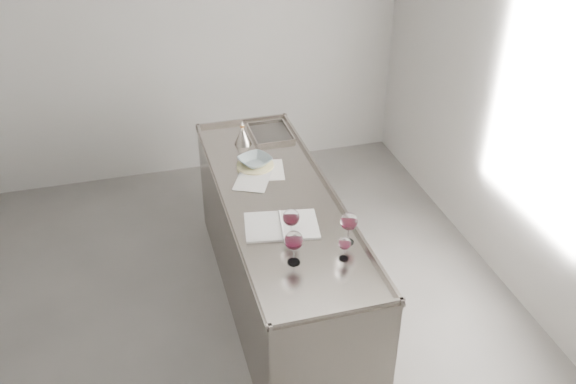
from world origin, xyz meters
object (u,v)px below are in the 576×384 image
object	(u,v)px
counter	(279,252)
wine_glass_left	(294,241)
wine_funnel	(243,137)
wine_glass_middle	(291,218)
ceramic_bowl	(255,161)
wine_glass_small	(345,244)
wine_glass_right	(349,222)
notebook	(281,225)

from	to	relation	value
counter	wine_glass_left	bearing A→B (deg)	-97.94
counter	wine_funnel	distance (m)	0.98
wine_glass_middle	ceramic_bowl	bearing A→B (deg)	90.98
wine_glass_small	wine_glass_right	bearing A→B (deg)	61.70
counter	wine_glass_left	distance (m)	0.94
notebook	wine_glass_middle	bearing A→B (deg)	-68.75
wine_glass_small	wine_funnel	world-z (taller)	wine_funnel
wine_glass_right	ceramic_bowl	distance (m)	1.11
wine_funnel	wine_glass_left	bearing A→B (deg)	-90.97
wine_glass_left	wine_glass_middle	world-z (taller)	wine_glass_left
wine_glass_left	wine_glass_middle	size ratio (longest dim) A/B	1.06
wine_glass_middle	ceramic_bowl	xyz separation A→B (m)	(-0.02, 0.91, -0.10)
ceramic_bowl	wine_glass_small	bearing A→B (deg)	-77.90
wine_glass_small	ceramic_bowl	size ratio (longest dim) A/B	0.67
wine_glass_left	notebook	size ratio (longest dim) A/B	0.43
ceramic_bowl	wine_funnel	world-z (taller)	wine_funnel
wine_glass_left	wine_funnel	distance (m)	1.52
counter	wine_glass_left	xyz separation A→B (m)	(-0.10, -0.70, 0.62)
wine_glass_middle	notebook	world-z (taller)	wine_glass_middle
wine_glass_small	ceramic_bowl	distance (m)	1.22
notebook	counter	bearing A→B (deg)	87.35
wine_glass_left	notebook	distance (m)	0.40
wine_glass_middle	wine_glass_small	world-z (taller)	wine_glass_middle
counter	wine_glass_left	size ratio (longest dim) A/B	11.15
wine_glass_middle	wine_glass_right	distance (m)	0.35
wine_glass_small	wine_funnel	bearing A→B (deg)	99.71
wine_glass_small	wine_glass_middle	bearing A→B (deg)	130.04
wine_glass_small	notebook	world-z (taller)	wine_glass_small
counter	wine_glass_right	bearing A→B (deg)	-65.42
wine_glass_left	wine_funnel	xyz separation A→B (m)	(0.03, 1.52, -0.09)
ceramic_bowl	counter	bearing A→B (deg)	-82.23
ceramic_bowl	notebook	bearing A→B (deg)	-90.82
wine_glass_right	counter	bearing A→B (deg)	114.58
wine_glass_left	ceramic_bowl	world-z (taller)	wine_glass_left
counter	notebook	xyz separation A→B (m)	(-0.07, -0.33, 0.47)
wine_glass_left	wine_glass_small	world-z (taller)	wine_glass_left
wine_glass_middle	wine_funnel	xyz separation A→B (m)	(-0.03, 1.28, -0.08)
ceramic_bowl	wine_glass_middle	bearing A→B (deg)	-89.02
wine_glass_left	wine_glass_small	bearing A→B (deg)	-9.04
wine_glass_left	wine_glass_middle	xyz separation A→B (m)	(0.05, 0.24, -0.01)
counter	wine_glass_small	world-z (taller)	wine_glass_small
wine_glass_right	wine_funnel	distance (m)	1.46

